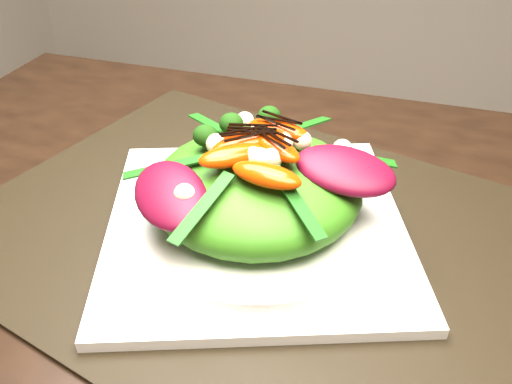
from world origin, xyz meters
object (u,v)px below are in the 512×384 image
(orange_segment, at_px, (246,138))
(salad_bowl, at_px, (256,213))
(placemat, at_px, (256,231))
(plate_base, at_px, (256,225))
(lettuce_mound, at_px, (256,186))

(orange_segment, bearing_deg, salad_bowl, -45.43)
(placemat, relative_size, salad_bowl, 2.18)
(plate_base, distance_m, lettuce_mound, 0.05)
(plate_base, height_order, lettuce_mound, lettuce_mound)
(placemat, relative_size, lettuce_mound, 2.81)
(salad_bowl, bearing_deg, lettuce_mound, -90.00)
(placemat, distance_m, lettuce_mound, 0.05)
(placemat, bearing_deg, lettuce_mound, 0.00)
(lettuce_mound, bearing_deg, plate_base, 90.00)
(lettuce_mound, relative_size, orange_segment, 3.21)
(salad_bowl, bearing_deg, orange_segment, 134.57)
(salad_bowl, height_order, lettuce_mound, lettuce_mound)
(placemat, bearing_deg, plate_base, 90.00)
(orange_segment, bearing_deg, placemat, -45.43)
(placemat, distance_m, plate_base, 0.01)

